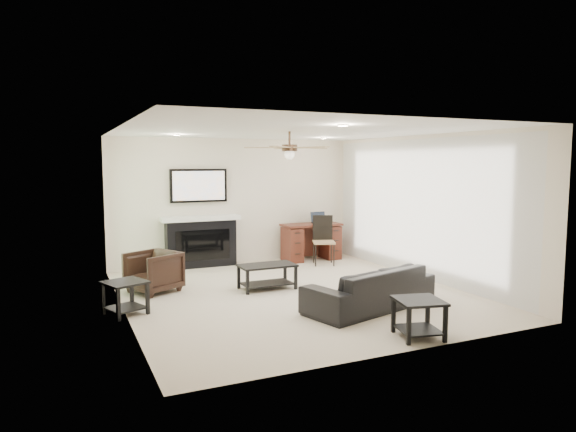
% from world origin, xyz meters
% --- Properties ---
extents(room_shell, '(5.50, 5.54, 2.52)m').
position_xyz_m(room_shell, '(0.19, 0.08, 1.68)').
color(room_shell, beige).
rests_on(room_shell, ground).
extents(sofa, '(2.12, 1.28, 0.58)m').
position_xyz_m(sofa, '(0.65, -1.17, 0.29)').
color(sofa, black).
rests_on(sofa, ground).
extents(armchair, '(0.95, 0.94, 0.65)m').
position_xyz_m(armchair, '(-1.95, 0.98, 0.32)').
color(armchair, black).
rests_on(armchair, ground).
extents(coffee_table, '(0.90, 0.50, 0.40)m').
position_xyz_m(coffee_table, '(-0.25, 0.43, 0.20)').
color(coffee_table, black).
rests_on(coffee_table, ground).
extents(end_table_near, '(0.63, 0.63, 0.45)m').
position_xyz_m(end_table_near, '(0.50, -2.42, 0.23)').
color(end_table_near, black).
rests_on(end_table_near, ground).
extents(end_table_left, '(0.65, 0.65, 0.45)m').
position_xyz_m(end_table_left, '(-2.50, -0.07, 0.23)').
color(end_table_left, black).
rests_on(end_table_left, ground).
extents(fireplace_unit, '(1.52, 0.34, 1.91)m').
position_xyz_m(fireplace_unit, '(-0.76, 2.58, 0.95)').
color(fireplace_unit, black).
rests_on(fireplace_unit, ground).
extents(desk, '(1.22, 0.56, 0.76)m').
position_xyz_m(desk, '(1.52, 2.35, 0.38)').
color(desk, '#3D1B0F').
rests_on(desk, ground).
extents(desk_chair, '(0.55, 0.56, 0.97)m').
position_xyz_m(desk_chair, '(1.52, 1.80, 0.48)').
color(desk_chair, black).
rests_on(desk_chair, ground).
extents(laptop, '(0.33, 0.24, 0.23)m').
position_xyz_m(laptop, '(1.72, 2.33, 0.88)').
color(laptop, black).
rests_on(laptop, desk).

